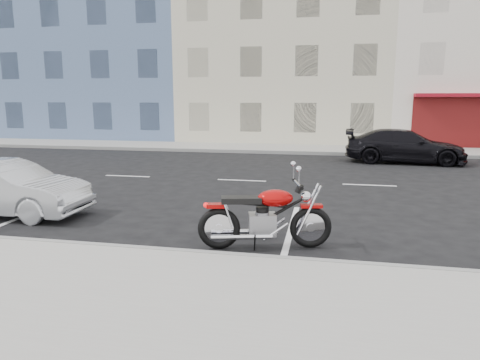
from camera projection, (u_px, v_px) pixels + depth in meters
The scene contains 9 objects.
ground at pixel (304, 183), 13.52m from camera, with size 120.00×120.00×0.00m, color black.
sidewalk_far at pixel (218, 147), 22.85m from camera, with size 80.00×3.40×0.15m, color gray.
curb_near at pixel (5, 241), 7.72m from camera, with size 80.00×0.12×0.16m, color gray.
curb_far at pixel (209, 151), 21.21m from camera, with size 80.00×0.12×0.16m, color gray.
bldg_blue at pixel (121, 44), 30.70m from camera, with size 12.00×12.00×13.00m, color slate.
bldg_cream at pixel (288, 51), 28.54m from camera, with size 12.00×12.00×11.50m, color beige.
motorcycle at pixel (313, 218), 7.53m from camera, with size 2.33×0.93×1.19m.
sedan_silver at pixel (5, 188), 9.66m from camera, with size 1.31×3.76×1.24m, color #ADB0B5.
car_far at pixel (404, 146), 17.66m from camera, with size 1.93×4.76×1.38m, color black.
Camera 1 is at (0.61, -13.41, 2.61)m, focal length 32.00 mm.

